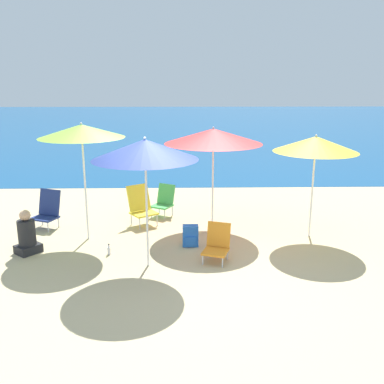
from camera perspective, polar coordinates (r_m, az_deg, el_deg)
The scene contains 13 objects.
ground_plane at distance 7.42m, azimuth -3.46°, elevation -10.06°, with size 60.00×60.00×0.00m, color #C6B284.
sea_water at distance 32.48m, azimuth -1.82°, elevation 9.21°, with size 60.00×40.00×0.01m.
beach_umbrella_red at distance 8.95m, azimuth 2.86°, elevation 7.45°, with size 2.06×2.06×2.18m.
beach_umbrella_lime at distance 8.44m, azimuth -14.51°, elevation 7.85°, with size 1.64×1.64×2.34m.
beach_umbrella_navy at distance 6.96m, azimuth -6.28°, elevation 5.65°, with size 1.74×1.74×2.23m.
beach_umbrella_yellow at distance 8.71m, azimuth 16.16°, elevation 6.14°, with size 1.65×1.65×2.09m.
beach_chair_navy at distance 9.75m, azimuth -18.72°, elevation -2.17°, with size 0.66×0.65×0.82m.
beach_chair_yellow at distance 9.49m, azimuth -6.81°, elevation -1.71°, with size 0.73×0.74×0.87m.
beach_chair_orange at distance 7.61m, azimuth 3.36°, elevation -6.82°, with size 0.55×0.60×0.66m.
beach_chair_green at distance 10.07m, azimuth -3.75°, elevation -1.05°, with size 0.61×0.64×0.73m.
person_seated_near at distance 8.46m, azimuth -21.14°, elevation -5.45°, with size 0.53×0.54×0.83m.
backpack_blue at distance 8.26m, azimuth -0.20°, elevation -5.88°, with size 0.30×0.21×0.41m.
water_bottle at distance 8.07m, azimuth -11.01°, elevation -7.63°, with size 0.06×0.06×0.20m.
Camera 1 is at (0.29, -6.73, 3.10)m, focal length 40.00 mm.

